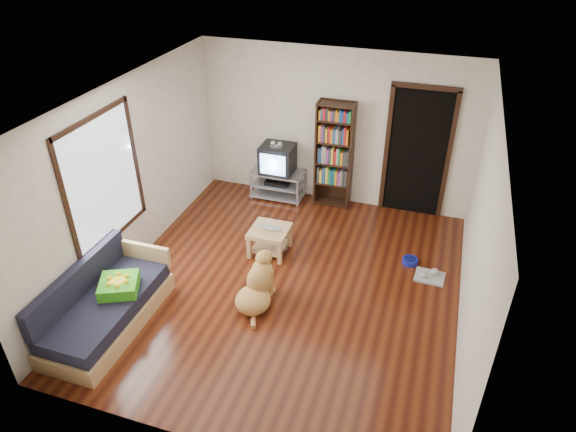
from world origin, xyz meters
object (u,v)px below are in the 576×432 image
(green_cushion, at_px, (119,285))
(dog, at_px, (258,287))
(tv_stand, at_px, (278,183))
(bookshelf, at_px, (334,150))
(sofa, at_px, (105,307))
(dog_bowl, at_px, (410,261))
(laptop, at_px, (269,229))
(coffee_table, at_px, (270,236))
(grey_rag, at_px, (430,277))
(crt_tv, at_px, (278,158))

(green_cushion, bearing_deg, dog, 1.66)
(tv_stand, xyz_separation_m, bookshelf, (0.95, 0.09, 0.73))
(green_cushion, height_order, sofa, sofa)
(dog, bearing_deg, dog_bowl, 39.38)
(laptop, distance_m, bookshelf, 1.89)
(coffee_table, bearing_deg, grey_rag, 2.48)
(green_cushion, distance_m, tv_stand, 3.56)
(bookshelf, bearing_deg, crt_tv, -175.68)
(grey_rag, xyz_separation_m, sofa, (-3.71, -2.14, 0.25))
(green_cushion, height_order, crt_tv, crt_tv)
(sofa, bearing_deg, tv_stand, 74.98)
(tv_stand, xyz_separation_m, sofa, (-0.97, -3.63, -0.01))
(grey_rag, relative_size, bookshelf, 0.22)
(bookshelf, bearing_deg, tv_stand, -174.37)
(dog_bowl, distance_m, dog, 2.32)
(grey_rag, height_order, sofa, sofa)
(bookshelf, bearing_deg, dog_bowl, -41.82)
(coffee_table, bearing_deg, sofa, -124.25)
(grey_rag, distance_m, sofa, 4.29)
(laptop, bearing_deg, grey_rag, 8.54)
(bookshelf, bearing_deg, dog, -96.07)
(crt_tv, bearing_deg, bookshelf, 4.32)
(dog_bowl, bearing_deg, dog, -140.62)
(tv_stand, distance_m, coffee_table, 1.64)
(green_cushion, bearing_deg, grey_rag, 3.87)
(crt_tv, bearing_deg, green_cushion, -103.76)
(laptop, height_order, tv_stand, tv_stand)
(laptop, relative_size, bookshelf, 0.17)
(laptop, xyz_separation_m, sofa, (-1.39, -2.01, -0.15))
(crt_tv, bearing_deg, laptop, -75.70)
(dog, bearing_deg, crt_tv, 103.48)
(tv_stand, xyz_separation_m, crt_tv, (0.00, 0.02, 0.47))
(laptop, bearing_deg, green_cushion, -119.35)
(green_cushion, distance_m, coffee_table, 2.26)
(green_cushion, relative_size, bookshelf, 0.25)
(crt_tv, bearing_deg, dog_bowl, -27.32)
(green_cushion, xyz_separation_m, crt_tv, (0.85, 3.47, 0.25))
(laptop, bearing_deg, tv_stand, 109.81)
(dog_bowl, distance_m, coffee_table, 2.06)
(dog_bowl, relative_size, bookshelf, 0.12)
(laptop, distance_m, grey_rag, 2.36)
(crt_tv, bearing_deg, dog, -76.52)
(laptop, bearing_deg, bookshelf, 78.04)
(laptop, xyz_separation_m, grey_rag, (2.32, 0.13, -0.40))
(grey_rag, height_order, dog, dog)
(grey_rag, height_order, coffee_table, coffee_table)
(grey_rag, bearing_deg, sofa, -149.98)
(laptop, bearing_deg, coffee_table, 95.32)
(sofa, xyz_separation_m, coffee_table, (1.39, 2.04, 0.02))
(laptop, distance_m, dog, 1.12)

